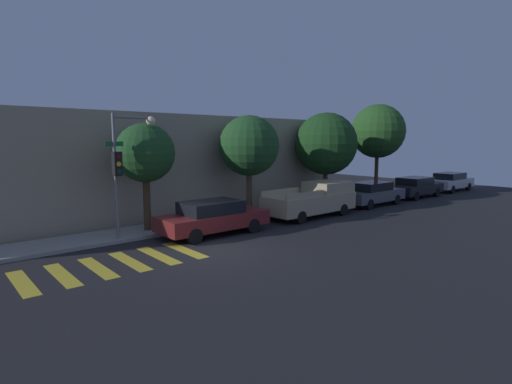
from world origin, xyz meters
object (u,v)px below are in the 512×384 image
at_px(tree_far_end, 326,144).
at_px(pickup_truck, 313,199).
at_px(sedan_tail_of_row, 450,181).
at_px(tree_near_corner, 145,154).
at_px(tree_midblock, 249,146).
at_px(tree_behind_truck, 378,131).
at_px(sedan_middle, 372,193).
at_px(sedan_near_corner, 213,217).
at_px(traffic_light_pole, 125,156).
at_px(sedan_far_end, 415,187).

bearing_deg(tree_far_end, pickup_truck, -149.02).
xyz_separation_m(sedan_tail_of_row, tree_near_corner, (-24.23, 2.04, 2.63)).
height_order(tree_midblock, tree_behind_truck, tree_behind_truck).
relative_size(sedan_middle, tree_near_corner, 1.00).
height_order(pickup_truck, tree_midblock, tree_midblock).
bearing_deg(tree_near_corner, tree_far_end, 0.00).
bearing_deg(sedan_near_corner, tree_far_end, 11.91).
distance_m(pickup_truck, sedan_tail_of_row, 15.99).
height_order(sedan_near_corner, tree_far_end, tree_far_end).
relative_size(tree_near_corner, tree_far_end, 0.83).
xyz_separation_m(traffic_light_pole, sedan_tail_of_row, (25.42, -1.27, -2.56)).
bearing_deg(tree_near_corner, sedan_middle, -8.58).
bearing_deg(tree_far_end, tree_near_corner, 180.00).
height_order(traffic_light_pole, sedan_middle, traffic_light_pole).
xyz_separation_m(sedan_far_end, tree_behind_truck, (-1.66, 2.04, 3.79)).
height_order(traffic_light_pole, tree_near_corner, traffic_light_pole).
distance_m(sedan_far_end, tree_near_corner, 19.11).
distance_m(sedan_near_corner, pickup_truck, 6.29).
height_order(sedan_tail_of_row, tree_midblock, tree_midblock).
height_order(pickup_truck, sedan_tail_of_row, pickup_truck).
height_order(traffic_light_pole, tree_midblock, tree_midblock).
distance_m(sedan_tail_of_row, tree_far_end, 13.09).
relative_size(traffic_light_pole, tree_near_corner, 1.06).
height_order(pickup_truck, tree_far_end, tree_far_end).
xyz_separation_m(sedan_near_corner, tree_midblock, (3.66, 2.04, 2.89)).
bearing_deg(sedan_far_end, sedan_tail_of_row, 0.00).
bearing_deg(pickup_truck, sedan_tail_of_row, 0.00).
bearing_deg(tree_midblock, sedan_near_corner, -150.81).
bearing_deg(pickup_truck, tree_midblock, 142.14).
bearing_deg(sedan_far_end, traffic_light_pole, 176.38).
bearing_deg(sedan_far_end, pickup_truck, 180.00).
distance_m(pickup_truck, tree_behind_truck, 9.84).
bearing_deg(tree_far_end, sedan_far_end, -15.90).
distance_m(sedan_middle, tree_near_corner, 13.95).
xyz_separation_m(traffic_light_pole, pickup_truck, (9.43, -1.27, -2.43)).
relative_size(pickup_truck, sedan_middle, 1.12).
distance_m(sedan_near_corner, tree_far_end, 10.33).
bearing_deg(sedan_far_end, sedan_near_corner, 180.00).
bearing_deg(tree_near_corner, traffic_light_pole, -146.83).
bearing_deg(pickup_truck, tree_far_end, 30.98).
height_order(sedan_far_end, sedan_tail_of_row, sedan_tail_of_row).
xyz_separation_m(pickup_truck, tree_midblock, (-2.63, 2.04, 2.75)).
xyz_separation_m(sedan_middle, sedan_far_end, (5.27, 0.00, -0.01)).
bearing_deg(sedan_far_end, tree_midblock, 171.20).
relative_size(traffic_light_pole, sedan_tail_of_row, 1.05).
xyz_separation_m(sedan_near_corner, sedan_tail_of_row, (22.28, 0.00, 0.00)).
distance_m(sedan_near_corner, tree_behind_truck, 15.79).
bearing_deg(tree_behind_truck, sedan_far_end, -50.84).
distance_m(sedan_tail_of_row, tree_near_corner, 24.46).
distance_m(tree_near_corner, tree_far_end, 11.65).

